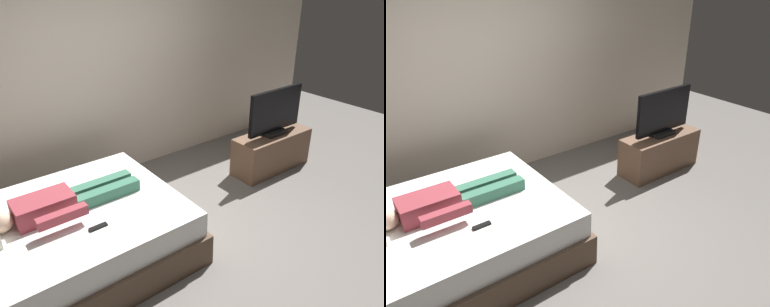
% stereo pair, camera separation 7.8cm
% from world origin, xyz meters
% --- Properties ---
extents(ground_plane, '(10.00, 10.00, 0.00)m').
position_xyz_m(ground_plane, '(0.00, 0.00, 0.00)').
color(ground_plane, slate).
extents(back_wall, '(6.40, 0.10, 2.80)m').
position_xyz_m(back_wall, '(0.40, 1.88, 1.40)').
color(back_wall, beige).
rests_on(back_wall, ground).
extents(bed, '(2.08, 1.57, 0.54)m').
position_xyz_m(bed, '(-1.06, 0.54, 0.26)').
color(bed, brown).
rests_on(bed, ground).
extents(person, '(1.26, 0.46, 0.18)m').
position_xyz_m(person, '(-1.04, 0.58, 0.62)').
color(person, '#993842').
rests_on(person, bed).
extents(remote, '(0.15, 0.04, 0.02)m').
position_xyz_m(remote, '(-0.88, 0.18, 0.55)').
color(remote, black).
rests_on(remote, bed).
extents(tv_stand, '(1.10, 0.40, 0.50)m').
position_xyz_m(tv_stand, '(1.76, 0.66, 0.25)').
color(tv_stand, brown).
rests_on(tv_stand, ground).
extents(tv, '(0.88, 0.20, 0.59)m').
position_xyz_m(tv, '(1.76, 0.66, 0.78)').
color(tv, black).
rests_on(tv, tv_stand).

